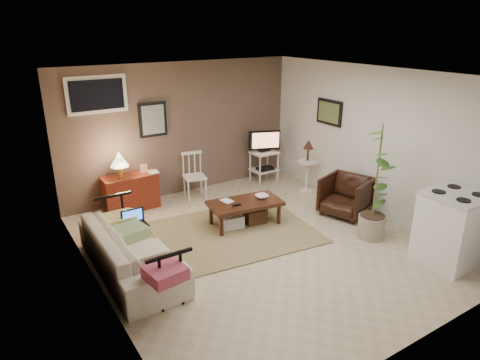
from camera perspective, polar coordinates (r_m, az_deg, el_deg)
floor at (r=6.27m, az=2.68°, el=-8.53°), size 5.00×5.00×0.00m
art_back at (r=7.60m, az=-11.54°, el=7.90°), size 0.50×0.03×0.60m
art_right at (r=7.89m, az=11.83°, el=8.84°), size 0.03×0.60×0.45m
window at (r=7.25m, az=-18.55°, el=10.72°), size 0.96×0.03×0.60m
rug at (r=6.59m, az=-0.74°, el=-6.93°), size 2.52×2.11×0.02m
coffee_table at (r=6.72m, az=0.61°, el=-4.20°), size 1.20×0.73×0.43m
sofa at (r=5.64m, az=-14.53°, el=-8.09°), size 0.60×2.05×0.80m
sofa_pillows at (r=5.41m, az=-13.30°, el=-8.15°), size 0.39×1.95×0.14m
sofa_end_rails at (r=5.70m, az=-13.35°, el=-8.32°), size 0.55×2.05×0.69m
laptop at (r=5.94m, az=-13.94°, el=-5.26°), size 0.31×0.23×0.21m
red_console at (r=7.50m, az=-14.51°, el=-1.19°), size 0.91×0.40×1.05m
spindle_chair at (r=7.81m, az=-6.10°, el=0.41°), size 0.45×0.45×0.83m
tv_stand at (r=8.50m, az=3.26°, el=3.32°), size 0.60×0.40×1.05m
side_table at (r=8.05m, az=9.00°, el=2.67°), size 0.38×0.38×1.01m
armchair at (r=7.27m, az=13.89°, el=-1.84°), size 0.85×0.88×0.72m
potted_plant at (r=6.39m, az=17.78°, el=0.15°), size 0.44×0.44×1.74m
stove at (r=6.28m, az=26.44°, el=-5.73°), size 0.76×0.70×0.99m
bowl at (r=6.76m, az=2.93°, el=-1.60°), size 0.21×0.07×0.21m
book_table at (r=6.59m, az=-2.28°, el=-2.22°), size 0.15×0.03×0.20m
book_console at (r=7.43m, az=-12.18°, el=1.71°), size 0.17×0.05×0.23m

